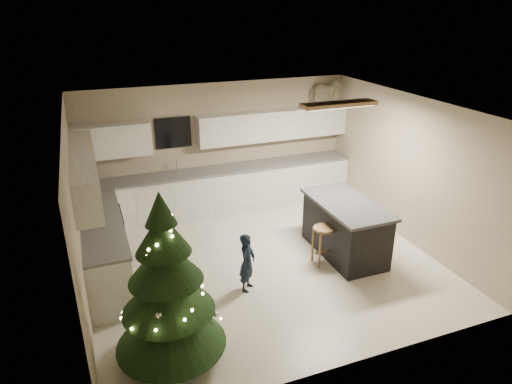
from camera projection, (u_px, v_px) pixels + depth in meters
The scene contains 8 objects.
ground_plane at pixel (264, 263), 7.61m from camera, with size 5.50×5.50×0.00m, color beige.
room_shell at pixel (266, 164), 6.95m from camera, with size 5.52×5.02×2.61m.
cabinetry at pixel (185, 193), 8.44m from camera, with size 5.50×3.20×2.00m.
island at pixel (345, 228), 7.74m from camera, with size 0.90×1.70×0.95m.
bar_stool at pixel (323, 236), 7.44m from camera, with size 0.34×0.34×0.66m.
christmas_tree at pixel (168, 294), 5.27m from camera, with size 1.38×1.33×2.20m.
toddler at pixel (247, 262), 6.76m from camera, with size 0.34×0.22×0.92m, color black.
rocking_horse at pixel (325, 92), 9.49m from camera, with size 0.72×0.50×0.58m.
Camera 1 is at (-2.48, -6.08, 4.03)m, focal length 32.00 mm.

